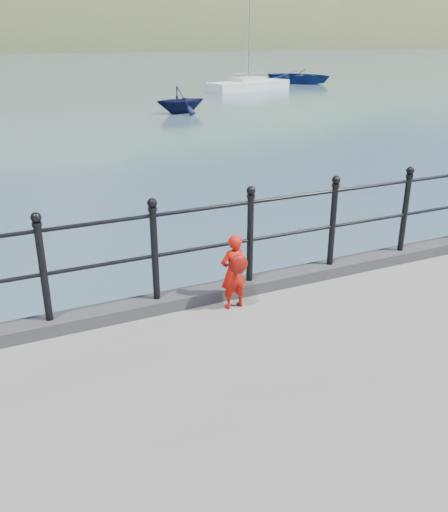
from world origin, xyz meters
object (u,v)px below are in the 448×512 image
launch_navy (181,100)px  sailboat_near (249,86)px  child (234,271)px  launch_blue (300,76)px  railing (204,236)px

launch_navy → sailboat_near: bearing=-46.6°
launch_navy → child: bearing=156.3°
sailboat_near → launch_blue: bearing=12.8°
railing → child: 0.54m
railing → sailboat_near: bearing=61.8°
launch_blue → launch_navy: 22.95m
sailboat_near → railing: bearing=-135.1°
launch_navy → sailboat_near: 14.62m
launch_blue → railing: bearing=-152.3°
child → launch_navy: (8.34, 23.84, -0.73)m
launch_navy → sailboat_near: size_ratio=0.28×
child → launch_navy: bearing=-112.5°
railing → launch_navy: railing is taller
railing → child: (0.23, -0.32, -0.37)m
child → sailboat_near: sailboat_near is taller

